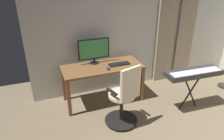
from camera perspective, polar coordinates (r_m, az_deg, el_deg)
back_room_partition at (r=4.64m, az=8.82°, el=11.34°), size 4.88×0.10×2.57m
curtain_left_panel at (r=5.16m, az=19.31°, el=9.55°), size 0.43×0.06×2.20m
curtain_right_panel at (r=4.84m, az=14.27°, el=9.21°), size 0.41×0.06×2.20m
desk at (r=4.01m, az=-2.56°, el=-0.23°), size 1.52×0.64×0.75m
office_chair at (r=3.43m, az=3.37°, el=-7.72°), size 0.56×0.56×1.10m
computer_monitor at (r=4.02m, az=-4.94°, el=5.55°), size 0.61×0.18×0.49m
computer_keyboard at (r=4.03m, az=1.96°, el=1.64°), size 0.40×0.15×0.02m
computer_mouse at (r=3.83m, az=-1.05°, el=0.42°), size 0.06×0.10×0.04m
piano_keyboard at (r=3.98m, az=21.28°, el=-0.94°), size 1.05×0.37×0.80m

